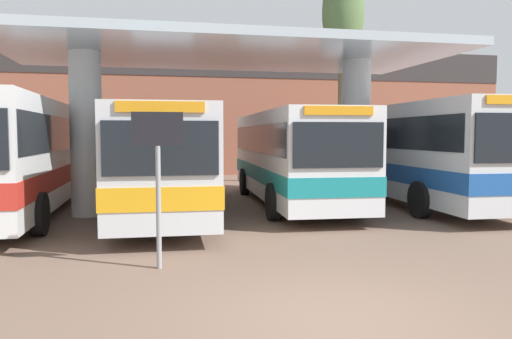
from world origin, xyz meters
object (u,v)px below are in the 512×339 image
object	(u,v)px
info_sign_platform	(158,157)
poplar_tree_behind_left	(343,18)
transit_bus_far_right_bay	(400,149)
transit_bus_center_bay	(164,155)
transit_bus_right_bay	(291,153)
transit_bus_left_bay	(19,152)

from	to	relation	value
info_sign_platform	poplar_tree_behind_left	world-z (taller)	poplar_tree_behind_left
transit_bus_far_right_bay	info_sign_platform	bearing A→B (deg)	43.33
transit_bus_center_bay	info_sign_platform	size ratio (longest dim) A/B	4.43
transit_bus_right_bay	poplar_tree_behind_left	xyz separation A→B (m)	(4.29, 6.17, 6.17)
transit_bus_far_right_bay	poplar_tree_behind_left	distance (m)	8.51
info_sign_platform	poplar_tree_behind_left	size ratio (longest dim) A/B	0.27
transit_bus_far_right_bay	info_sign_platform	size ratio (longest dim) A/B	4.45
transit_bus_left_bay	transit_bus_far_right_bay	distance (m)	12.75
transit_bus_center_bay	poplar_tree_behind_left	xyz separation A→B (m)	(8.61, 6.57, 6.18)
transit_bus_left_bay	transit_bus_far_right_bay	xyz separation A→B (m)	(12.71, 1.03, 0.01)
transit_bus_center_bay	poplar_tree_behind_left	bearing A→B (deg)	-140.93
transit_bus_far_right_bay	transit_bus_right_bay	bearing A→B (deg)	4.09
transit_bus_right_bay	poplar_tree_behind_left	distance (m)	9.72
transit_bus_left_bay	transit_bus_center_bay	bearing A→B (deg)	-173.78
transit_bus_left_bay	transit_bus_center_bay	world-z (taller)	transit_bus_left_bay
transit_bus_right_bay	transit_bus_far_right_bay	distance (m)	4.19
transit_bus_left_bay	info_sign_platform	size ratio (longest dim) A/B	3.74
transit_bus_right_bay	transit_bus_center_bay	bearing A→B (deg)	8.14
transit_bus_right_bay	info_sign_platform	xyz separation A→B (m)	(-4.58, -7.60, 0.25)
transit_bus_center_bay	poplar_tree_behind_left	distance (m)	12.47
info_sign_platform	transit_bus_left_bay	bearing A→B (deg)	120.33
transit_bus_right_bay	transit_bus_far_right_bay	world-z (taller)	transit_bus_far_right_bay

